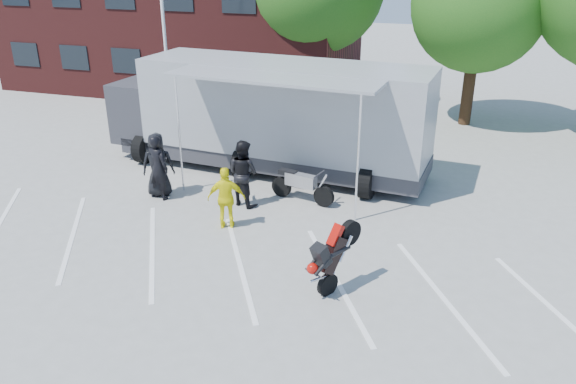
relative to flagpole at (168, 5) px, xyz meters
The scene contains 12 objects.
ground 12.83m from the flagpole, 58.02° to the right, with size 100.00×100.00×0.00m, color #9B9B96.
parking_bay_lines 12.06m from the flagpole, 55.25° to the right, with size 18.00×5.00×0.01m, color white.
office_building 8.97m from the flagpole, 115.15° to the left, with size 18.00×8.00×7.00m, color #4E1A19.
flagpole is the anchor object (origin of this frame).
tree_mid 12.31m from the flagpole, 23.97° to the left, with size 5.44×5.44×7.68m.
transporter_truck 7.65m from the flagpole, 28.52° to the right, with size 11.60×5.59×3.69m, color gray, non-canonical shape.
parked_motorcycle 9.87m from the flagpole, 36.19° to the right, with size 0.71×2.13×1.11m, color #A8A8AD, non-canonical shape.
stunt_bike_rider 13.81m from the flagpole, 45.17° to the right, with size 0.71×1.51×1.77m, color black, non-canonical shape.
spectator_leather_a 7.59m from the flagpole, 66.78° to the right, with size 0.97×0.63×1.98m, color black.
spectator_leather_b 7.80m from the flagpole, 66.49° to the right, with size 0.73×0.48×2.01m, color black.
spectator_leather_c 8.77m from the flagpole, 47.55° to the right, with size 0.97×0.75×1.99m, color black.
spectator_hivis 9.97m from the flagpole, 53.51° to the right, with size 1.02×0.42×1.73m, color #FFF40D.
Camera 1 is at (4.92, -9.85, 7.01)m, focal length 35.00 mm.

